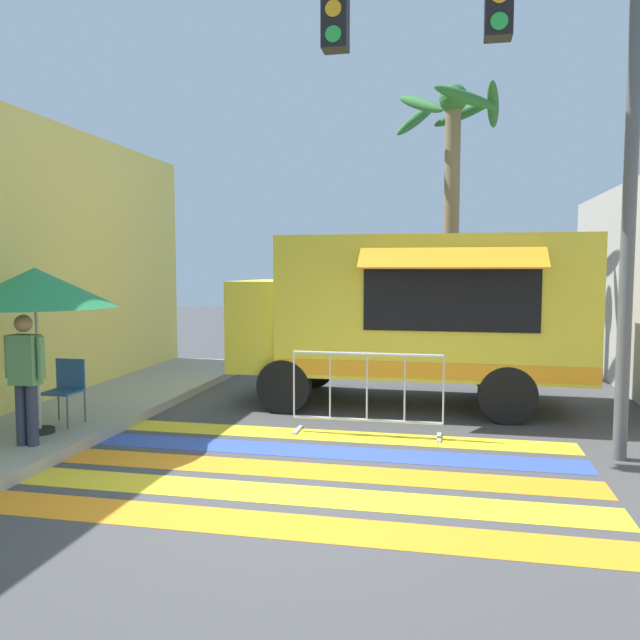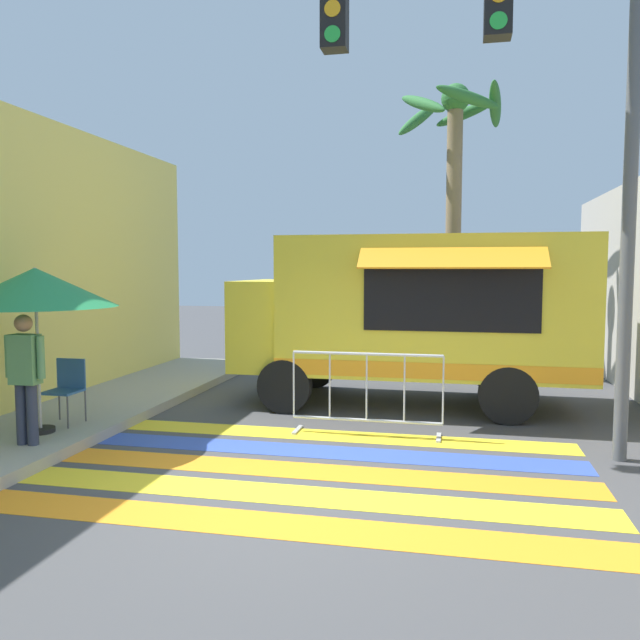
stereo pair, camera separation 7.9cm
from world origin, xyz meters
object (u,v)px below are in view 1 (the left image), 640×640
at_px(food_truck, 406,309).
at_px(traffic_signal_pole, 506,75).
at_px(patio_umbrella, 35,288).
at_px(barricade_front, 367,394).
at_px(palm_tree, 451,171).
at_px(vendor_person, 25,372).
at_px(folding_chair, 66,385).

bearing_deg(food_truck, traffic_signal_pole, -63.51).
relative_size(traffic_signal_pole, patio_umbrella, 2.98).
distance_m(barricade_front, palm_tree, 6.66).
xyz_separation_m(vendor_person, palm_tree, (4.98, 7.21, 3.31)).
xyz_separation_m(folding_chair, vendor_person, (0.19, -1.08, 0.36)).
distance_m(food_truck, traffic_signal_pole, 4.18).
relative_size(traffic_signal_pole, palm_tree, 1.04).
relative_size(patio_umbrella, vendor_person, 1.35).
xyz_separation_m(patio_umbrella, palm_tree, (5.20, 6.68, 2.31)).
height_order(traffic_signal_pole, patio_umbrella, traffic_signal_pole).
distance_m(food_truck, barricade_front, 2.40).
height_order(traffic_signal_pole, folding_chair, traffic_signal_pole).
relative_size(food_truck, palm_tree, 0.92).
height_order(vendor_person, barricade_front, vendor_person).
bearing_deg(folding_chair, vendor_person, -74.78).
height_order(food_truck, barricade_front, food_truck).
bearing_deg(food_truck, barricade_front, -100.01).
bearing_deg(vendor_person, traffic_signal_pole, 11.02).
distance_m(patio_umbrella, vendor_person, 1.15).
height_order(patio_umbrella, folding_chair, patio_umbrella).
xyz_separation_m(vendor_person, barricade_front, (3.90, 1.84, -0.47)).
height_order(traffic_signal_pole, palm_tree, traffic_signal_pole).
bearing_deg(vendor_person, food_truck, 40.51).
xyz_separation_m(food_truck, patio_umbrella, (-4.49, -3.44, 0.43)).
height_order(food_truck, folding_chair, food_truck).
bearing_deg(traffic_signal_pole, vendor_person, -166.60).
xyz_separation_m(traffic_signal_pole, folding_chair, (-5.78, -0.25, -3.89)).
xyz_separation_m(patio_umbrella, barricade_front, (4.12, 1.30, -1.47)).
height_order(folding_chair, palm_tree, palm_tree).
relative_size(folding_chair, palm_tree, 0.14).
bearing_deg(traffic_signal_pole, barricade_front, 163.40).
bearing_deg(folding_chair, patio_umbrella, -87.61).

